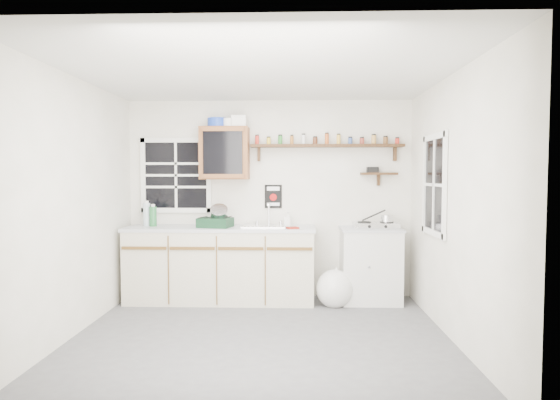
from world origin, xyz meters
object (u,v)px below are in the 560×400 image
at_px(main_cabinet, 221,264).
at_px(dish_rack, 216,220).
at_px(spice_shelf, 327,145).
at_px(hotplate, 375,225).
at_px(upper_cabinet, 225,153).
at_px(right_cabinet, 370,265).

xyz_separation_m(main_cabinet, dish_rack, (-0.04, -0.06, 0.55)).
relative_size(spice_shelf, hotplate, 3.50).
distance_m(main_cabinet, upper_cabinet, 1.37).
relative_size(right_cabinet, upper_cabinet, 1.40).
bearing_deg(right_cabinet, hotplate, -19.62).
relative_size(spice_shelf, dish_rack, 4.36).
relative_size(upper_cabinet, dish_rack, 1.48).
height_order(right_cabinet, upper_cabinet, upper_cabinet).
bearing_deg(right_cabinet, spice_shelf, 160.19).
bearing_deg(right_cabinet, dish_rack, -177.34).
xyz_separation_m(main_cabinet, upper_cabinet, (0.03, 0.14, 1.36)).
bearing_deg(spice_shelf, right_cabinet, -19.81).
bearing_deg(main_cabinet, right_cabinet, 0.79).
height_order(main_cabinet, hotplate, hotplate).
relative_size(main_cabinet, right_cabinet, 2.54).
xyz_separation_m(right_cabinet, spice_shelf, (-0.52, 0.19, 1.47)).
bearing_deg(spice_shelf, hotplate, -19.79).
height_order(right_cabinet, spice_shelf, spice_shelf).
distance_m(main_cabinet, hotplate, 1.95).
bearing_deg(spice_shelf, main_cabinet, -170.80).
height_order(main_cabinet, right_cabinet, main_cabinet).
distance_m(right_cabinet, dish_rack, 1.96).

